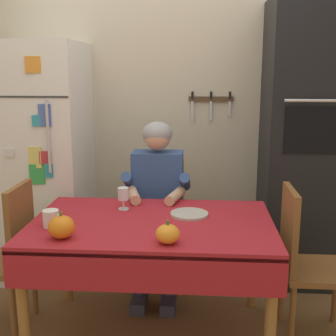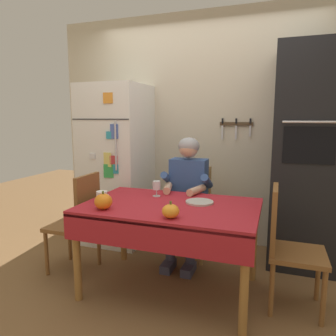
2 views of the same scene
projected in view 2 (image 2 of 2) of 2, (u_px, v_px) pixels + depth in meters
name	position (u px, v px, depth m)	size (l,w,h in m)	color
ground_plane	(166.00, 295.00, 2.57)	(10.00, 10.00, 0.00)	brown
back_wall_assembly	(210.00, 130.00, 3.61)	(3.70, 0.13, 2.60)	beige
refrigerator	(117.00, 165.00, 3.64)	(0.68, 0.71, 1.80)	white
wall_oven	(305.00, 159.00, 3.00)	(0.60, 0.64, 2.10)	black
dining_table	(170.00, 215.00, 2.54)	(1.40, 0.90, 0.74)	#9E6B33
chair_behind_person	(192.00, 206.00, 3.31)	(0.40, 0.40, 0.93)	tan
seated_person	(187.00, 189.00, 3.10)	(0.47, 0.55, 1.25)	#38384C
chair_right_side	(287.00, 243.00, 2.35)	(0.40, 0.40, 0.93)	brown
chair_left_side	(79.00, 219.00, 2.91)	(0.40, 0.40, 0.93)	brown
coffee_mug	(102.00, 197.00, 2.60)	(0.12, 0.09, 0.10)	white
wine_glass	(157.00, 186.00, 2.79)	(0.07, 0.07, 0.14)	white
pumpkin_large	(171.00, 211.00, 2.19)	(0.12, 0.12, 0.12)	orange
pumpkin_medium	(103.00, 201.00, 2.40)	(0.14, 0.14, 0.14)	orange
serving_tray	(199.00, 202.00, 2.59)	(0.23, 0.23, 0.02)	#B7B2A8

